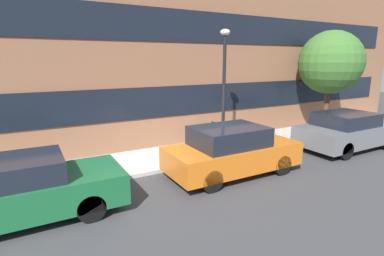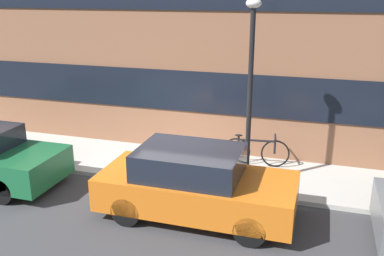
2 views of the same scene
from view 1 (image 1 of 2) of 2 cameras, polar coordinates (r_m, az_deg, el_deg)
name	(u,v)px [view 1 (image 1 of 2)]	position (r m, az deg, el deg)	size (l,w,h in m)	color
ground_plane	(188,168)	(9.28, -0.84, -7.60)	(56.00, 56.00, 0.00)	#38383A
sidewalk_strip	(172,156)	(10.21, -3.85, -5.38)	(28.00, 2.24, 0.11)	#B2AFA8
rowhouse_facade	(151,37)	(11.16, -7.77, 16.77)	(28.00, 1.02, 8.03)	brown
parked_car_green	(13,192)	(7.10, -31.00, -10.34)	(4.26, 1.62, 1.34)	#195B33
parked_car_orange	(232,151)	(8.66, 7.57, -4.37)	(3.86, 1.68, 1.42)	#D16619
parked_car_grey	(346,131)	(12.44, 27.31, -0.47)	(3.85, 1.82, 1.37)	slate
bicycle	(206,134)	(11.27, 2.67, -1.20)	(1.67, 0.44, 0.81)	black
street_tree	(331,63)	(14.27, 24.89, 11.22)	(2.65, 2.65, 4.35)	#473323
lamp_post	(224,78)	(9.99, 6.13, 9.51)	(0.32, 0.32, 4.09)	black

